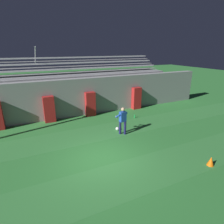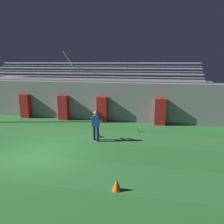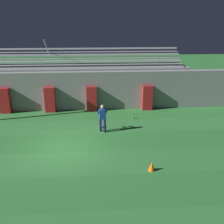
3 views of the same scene
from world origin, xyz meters
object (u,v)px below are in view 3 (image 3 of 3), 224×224
object	(u,v)px
padding_pillar_far_left	(5,101)
padding_pillar_far_right	(147,98)
padding_pillar_gate_left	(50,100)
padding_pillar_gate_right	(92,99)
traffic_cone	(152,166)
water_bottle	(133,117)
goalkeeper	(102,116)
soccer_ball	(102,126)

from	to	relation	value
padding_pillar_far_left	padding_pillar_far_right	size ratio (longest dim) A/B	1.00
padding_pillar_gate_left	padding_pillar_gate_right	world-z (taller)	same
traffic_cone	water_bottle	xyz separation A→B (m)	(0.15, 6.49, -0.09)
padding_pillar_far_left	goalkeeper	distance (m)	7.82
padding_pillar_gate_left	padding_pillar_gate_right	xyz separation A→B (m)	(2.98, 0.00, 0.00)
padding_pillar_far_right	water_bottle	xyz separation A→B (m)	(-1.32, -1.90, -0.79)
padding_pillar_far_left	traffic_cone	xyz separation A→B (m)	(8.75, -8.39, -0.70)
traffic_cone	water_bottle	world-z (taller)	traffic_cone
water_bottle	padding_pillar_far_left	bearing A→B (deg)	167.95
padding_pillar_gate_left	padding_pillar_gate_right	size ratio (longest dim) A/B	1.00
traffic_cone	goalkeeper	bearing A→B (deg)	113.85
water_bottle	padding_pillar_far_right	bearing A→B (deg)	55.30
padding_pillar_far_left	soccer_ball	world-z (taller)	padding_pillar_far_left
padding_pillar_far_left	water_bottle	world-z (taller)	padding_pillar_far_left
padding_pillar_gate_right	traffic_cone	xyz separation A→B (m)	(2.61, -8.39, -0.70)
goalkeeper	traffic_cone	distance (m)	4.95
padding_pillar_far_right	padding_pillar_gate_right	bearing A→B (deg)	180.00
padding_pillar_far_right	padding_pillar_gate_left	bearing A→B (deg)	180.00
padding_pillar_far_left	soccer_ball	bearing A→B (deg)	-26.30
padding_pillar_far_left	traffic_cone	size ratio (longest dim) A/B	4.33
padding_pillar_far_left	goalkeeper	xyz separation A→B (m)	(6.77, -3.92, 0.05)
padding_pillar_far_left	goalkeeper	size ratio (longest dim) A/B	1.09
padding_pillar_far_right	traffic_cone	distance (m)	8.55
goalkeeper	water_bottle	world-z (taller)	goalkeeper
goalkeeper	water_bottle	size ratio (longest dim) A/B	6.96
padding_pillar_gate_right	soccer_ball	world-z (taller)	padding_pillar_gate_right
goalkeeper	traffic_cone	bearing A→B (deg)	-66.15
padding_pillar_far_right	water_bottle	distance (m)	2.44
goalkeeper	padding_pillar_far_right	bearing A→B (deg)	48.65
padding_pillar_gate_left	soccer_ball	world-z (taller)	padding_pillar_gate_left
water_bottle	goalkeeper	bearing A→B (deg)	-136.58
traffic_cone	padding_pillar_gate_right	bearing A→B (deg)	107.29
traffic_cone	water_bottle	size ratio (longest dim) A/B	1.75
traffic_cone	water_bottle	bearing A→B (deg)	88.64
padding_pillar_far_right	water_bottle	size ratio (longest dim) A/B	7.57
padding_pillar_far_right	soccer_ball	size ratio (longest dim) A/B	8.26
padding_pillar_gate_right	padding_pillar_far_right	bearing A→B (deg)	0.00
padding_pillar_gate_right	water_bottle	xyz separation A→B (m)	(2.77, -1.90, -0.79)
soccer_ball	traffic_cone	bearing A→B (deg)	-68.31
padding_pillar_gate_right	traffic_cone	world-z (taller)	padding_pillar_gate_right
padding_pillar_far_right	traffic_cone	size ratio (longest dim) A/B	4.33
traffic_cone	soccer_ball	bearing A→B (deg)	111.69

